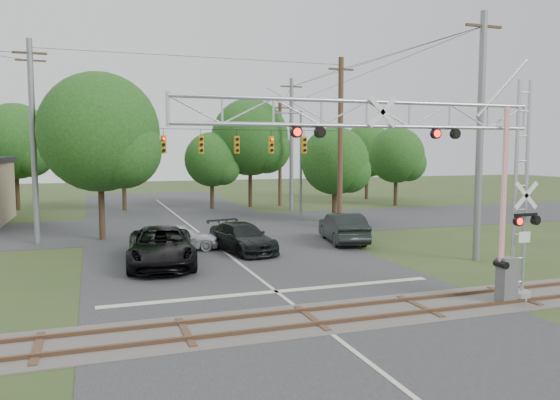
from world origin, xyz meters
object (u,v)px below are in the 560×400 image
object	(u,v)px
crossing_gantry	(432,165)
sedan_silver	(180,237)
traffic_signal_span	(215,144)
pickup_black	(161,247)
car_dark	(242,238)
streetlight	(299,159)

from	to	relation	value
crossing_gantry	sedan_silver	world-z (taller)	crossing_gantry
traffic_signal_span	pickup_black	world-z (taller)	traffic_signal_span
traffic_signal_span	sedan_silver	size ratio (longest dim) A/B	4.60
sedan_silver	crossing_gantry	bearing A→B (deg)	-145.21
car_dark	sedan_silver	xyz separation A→B (m)	(-2.99, 1.64, -0.04)
traffic_signal_span	streetlight	bearing A→B (deg)	32.37
traffic_signal_span	sedan_silver	distance (m)	7.41
car_dark	traffic_signal_span	bearing A→B (deg)	78.38
sedan_silver	streetlight	xyz separation A→B (m)	(10.39, 9.29, 3.90)
sedan_silver	traffic_signal_span	bearing A→B (deg)	-22.18
pickup_black	sedan_silver	size ratio (longest dim) A/B	1.53
pickup_black	car_dark	world-z (taller)	pickup_black
pickup_black	car_dark	size ratio (longest dim) A/B	1.23
pickup_black	crossing_gantry	bearing A→B (deg)	-47.02
pickup_black	sedan_silver	world-z (taller)	pickup_black
traffic_signal_span	pickup_black	bearing A→B (deg)	-117.92
crossing_gantry	traffic_signal_span	world-z (taller)	traffic_signal_span
car_dark	streetlight	bearing A→B (deg)	43.94
traffic_signal_span	car_dark	size ratio (longest dim) A/B	3.70
streetlight	crossing_gantry	bearing A→B (deg)	-100.37
pickup_black	sedan_silver	xyz separation A→B (m)	(1.45, 3.74, -0.18)
car_dark	streetlight	size ratio (longest dim) A/B	0.63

